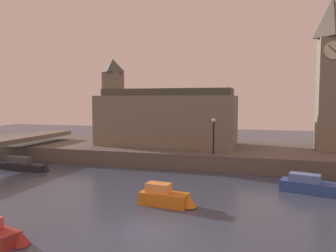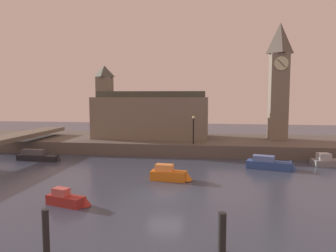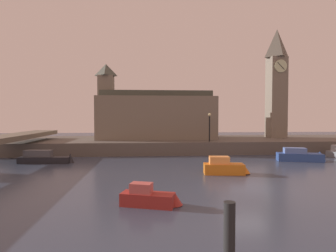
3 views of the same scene
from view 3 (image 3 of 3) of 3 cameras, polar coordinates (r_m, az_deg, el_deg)
ground_plane at (r=18.62m, az=15.75°, el=-11.95°), size 120.00×120.00×0.00m
far_embankment at (r=37.67m, az=5.22°, el=-3.69°), size 70.00×12.00×1.50m
clock_tower at (r=41.94m, az=21.45°, el=8.51°), size 2.49×2.53×15.08m
parliament_hall at (r=37.42m, az=-3.04°, el=2.24°), size 15.44×6.62×9.92m
streetlamp at (r=32.94m, az=8.55°, el=0.52°), size 0.36×0.36×3.36m
mooring_post_left at (r=8.25m, az=12.51°, el=-22.21°), size 0.32×0.32×2.16m
boat_tour_blue at (r=30.93m, az=26.14°, el=-5.58°), size 5.12×2.48×1.43m
boat_barge_dark at (r=28.94m, az=-23.48°, el=-6.14°), size 5.31×1.31×1.53m
boat_dinghy_red at (r=14.24m, az=-3.31°, el=-14.51°), size 3.26×1.67×1.16m
boat_patrol_orange at (r=22.13m, az=12.04°, el=-8.33°), size 3.70×1.53×1.37m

